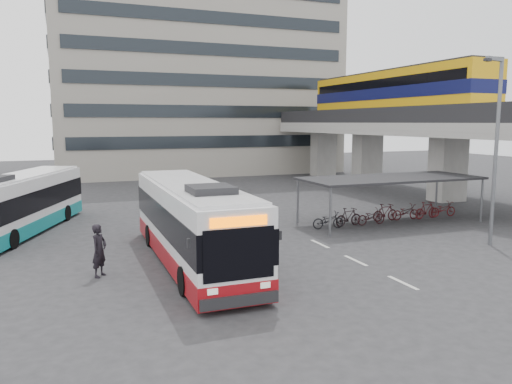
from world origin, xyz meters
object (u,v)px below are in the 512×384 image
object	(u,v)px
lamp_post	(495,140)
pedestrian	(99,251)
bus_teal	(22,204)
bus_main	(192,223)

from	to	relation	value
lamp_post	pedestrian	bearing A→B (deg)	158.85
pedestrian	bus_teal	bearing A→B (deg)	55.80
bus_main	lamp_post	xyz separation A→B (m)	(13.23, -2.19, 3.15)
bus_main	pedestrian	distance (m)	3.67
bus_teal	lamp_post	world-z (taller)	lamp_post
bus_teal	pedestrian	size ratio (longest dim) A/B	5.60
bus_main	bus_teal	distance (m)	10.76
bus_teal	lamp_post	bearing A→B (deg)	-7.22
bus_main	pedestrian	xyz separation A→B (m)	(-3.57, -0.60, -0.62)
pedestrian	lamp_post	world-z (taller)	lamp_post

